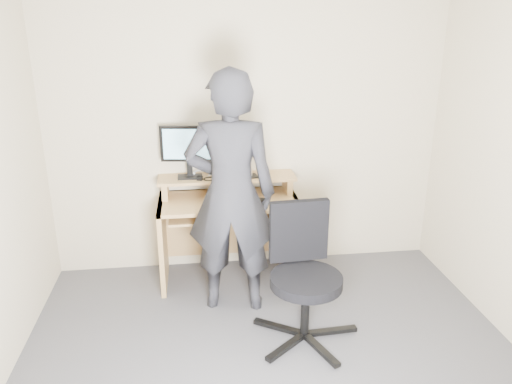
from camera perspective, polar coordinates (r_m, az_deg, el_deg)
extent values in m
cube|color=beige|center=(4.45, -0.98, 6.66)|extent=(3.50, 0.02, 2.50)
cube|color=tan|center=(4.44, -10.58, -5.70)|extent=(0.04, 0.60, 0.75)
cube|color=tan|center=(4.51, 4.33, -4.97)|extent=(0.04, 0.60, 0.75)
cube|color=tan|center=(4.30, -3.14, -1.02)|extent=(1.20, 0.60, 0.03)
cube|color=tan|center=(4.26, -3.04, -2.60)|extent=(1.02, 0.38, 0.02)
cube|color=tan|center=(4.41, -10.33, 0.45)|extent=(0.05, 0.28, 0.15)
cube|color=tan|center=(4.48, 3.60, 1.04)|extent=(0.05, 0.28, 0.15)
cube|color=tan|center=(4.39, -3.33, 1.65)|extent=(1.20, 0.30, 0.02)
cube|color=tan|center=(4.68, -3.34, -3.35)|extent=(1.20, 0.03, 0.65)
cube|color=black|center=(4.38, -7.54, 1.74)|extent=(0.21, 0.13, 0.01)
cube|color=black|center=(4.37, -7.58, 2.75)|extent=(0.05, 0.04, 0.13)
cube|color=black|center=(4.29, -7.72, 5.49)|extent=(0.48, 0.10, 0.31)
cube|color=#8FD7F7|center=(4.27, -7.72, 5.43)|extent=(0.43, 0.06, 0.26)
cube|color=black|center=(4.37, -2.72, 3.12)|extent=(0.08, 0.14, 0.20)
cylinder|color=#B2B2B6|center=(4.34, -0.97, 2.96)|extent=(0.10, 0.10, 0.19)
cube|color=black|center=(4.37, -0.32, 1.86)|extent=(0.08, 0.14, 0.01)
cube|color=black|center=(4.29, -6.45, 1.57)|extent=(0.06, 0.05, 0.03)
torus|color=silver|center=(4.44, -6.19, 2.06)|extent=(0.19, 0.19, 0.06)
cube|color=black|center=(4.24, -3.36, -2.34)|extent=(0.49, 0.32, 0.03)
ellipsoid|color=black|center=(4.22, 0.58, -0.91)|extent=(0.11, 0.08, 0.04)
cube|color=black|center=(3.87, 8.57, -15.43)|extent=(0.39, 0.08, 0.03)
cube|color=black|center=(3.98, 5.64, -14.15)|extent=(0.15, 0.39, 0.03)
cube|color=black|center=(3.87, 2.57, -15.16)|extent=(0.36, 0.25, 0.03)
cube|color=black|center=(3.68, 3.47, -17.26)|extent=(0.33, 0.29, 0.03)
cube|color=black|center=(3.68, 7.41, -17.44)|extent=(0.19, 0.38, 0.03)
cylinder|color=black|center=(3.69, 5.64, -13.14)|extent=(0.06, 0.06, 0.41)
cylinder|color=black|center=(3.58, 5.76, -10.09)|extent=(0.51, 0.51, 0.07)
cube|color=black|center=(3.64, 4.92, -4.42)|extent=(0.43, 0.09, 0.46)
imported|color=black|center=(3.81, -2.90, -0.26)|extent=(0.76, 0.55, 1.91)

